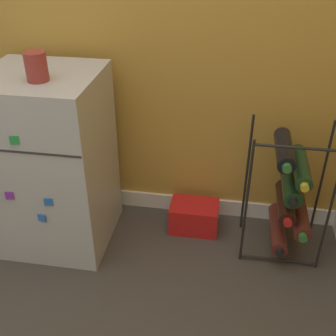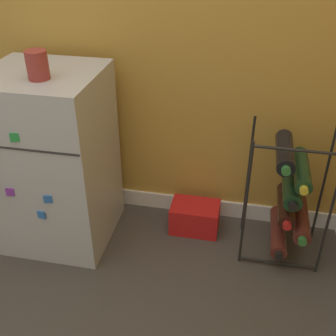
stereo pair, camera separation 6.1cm
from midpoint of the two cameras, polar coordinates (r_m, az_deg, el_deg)
ground_plane at (r=1.89m, az=-4.17°, el=-16.26°), size 14.00×14.00×0.00m
mini_fridge at (r=1.99m, az=-16.25°, el=0.71°), size 0.49×0.49×0.84m
wine_rack at (r=1.95m, az=15.26°, el=-3.38°), size 0.36×0.33×0.63m
soda_box at (r=2.15m, az=2.75°, el=-6.57°), size 0.24×0.16×0.15m
fridge_top_cup at (r=1.72m, az=-18.42°, el=12.90°), size 0.09×0.09×0.11m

